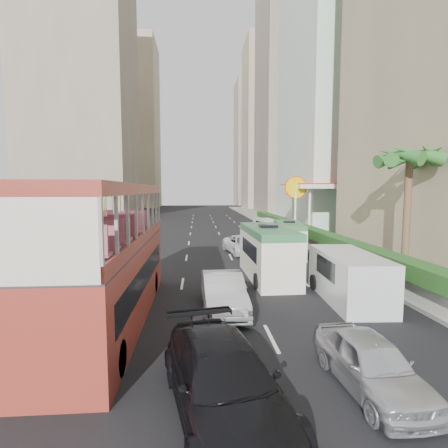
{
  "coord_description": "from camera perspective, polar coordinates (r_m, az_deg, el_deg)",
  "views": [
    {
      "loc": [
        -2.78,
        -12.88,
        4.84
      ],
      "look_at": [
        -1.5,
        4.0,
        3.2
      ],
      "focal_mm": 28.0,
      "sensor_mm": 36.0,
      "label": 1
    }
  ],
  "objects": [
    {
      "name": "ground_plane",
      "position": [
        14.04,
        7.61,
        -14.69
      ],
      "size": [
        200.0,
        200.0,
        0.0
      ],
      "primitive_type": "plane",
      "color": "black",
      "rests_on": "ground"
    },
    {
      "name": "double_decker_bus",
      "position": [
        13.47,
        -18.15,
        -4.62
      ],
      "size": [
        2.5,
        11.0,
        5.06
      ],
      "primitive_type": "cube",
      "color": "#9D3326",
      "rests_on": "ground"
    },
    {
      "name": "car_silver_lane_a",
      "position": [
        14.5,
        -0.12,
        -13.96
      ],
      "size": [
        1.75,
        4.61,
        1.5
      ],
      "primitive_type": "imported",
      "rotation": [
        0.0,
        0.0,
        0.04
      ],
      "color": "silver",
      "rests_on": "ground"
    },
    {
      "name": "car_silver_lane_b",
      "position": [
        10.07,
        22.71,
        -23.64
      ],
      "size": [
        1.81,
        4.01,
        1.34
      ],
      "primitive_type": "imported",
      "rotation": [
        0.0,
        0.0,
        0.06
      ],
      "color": "silver",
      "rests_on": "ground"
    },
    {
      "name": "car_black",
      "position": [
        8.62,
        -0.05,
        -28.63
      ],
      "size": [
        3.18,
        5.63,
        1.54
      ],
      "primitive_type": "imported",
      "rotation": [
        0.0,
        0.0,
        0.2
      ],
      "color": "black",
      "rests_on": "ground"
    },
    {
      "name": "van_asset",
      "position": [
        26.9,
        3.19,
        -4.84
      ],
      "size": [
        3.09,
        5.25,
        1.37
      ],
      "primitive_type": "imported",
      "rotation": [
        0.0,
        0.0,
        0.17
      ],
      "color": "silver",
      "rests_on": "ground"
    },
    {
      "name": "minibus_near",
      "position": [
        19.38,
        7.18,
        -4.72
      ],
      "size": [
        2.32,
        6.41,
        2.81
      ],
      "primitive_type": "cube",
      "rotation": [
        0.0,
        0.0,
        0.03
      ],
      "color": "silver",
      "rests_on": "ground"
    },
    {
      "name": "minibus_far",
      "position": [
        26.49,
        10.52,
        -2.41
      ],
      "size": [
        2.58,
        5.71,
        2.44
      ],
      "primitive_type": "cube",
      "rotation": [
        0.0,
        0.0,
        -0.14
      ],
      "color": "silver",
      "rests_on": "ground"
    },
    {
      "name": "panel_van_near",
      "position": [
        16.44,
        19.67,
        -8.14
      ],
      "size": [
        2.35,
        5.33,
        2.09
      ],
      "primitive_type": "cube",
      "rotation": [
        0.0,
        0.0,
        -0.05
      ],
      "color": "silver",
      "rests_on": "ground"
    },
    {
      "name": "panel_van_far",
      "position": [
        37.37,
        6.96,
        -0.58
      ],
      "size": [
        2.23,
        4.58,
        1.77
      ],
      "primitive_type": "cube",
      "rotation": [
        0.0,
        0.0,
        0.11
      ],
      "color": "silver",
      "rests_on": "ground"
    },
    {
      "name": "sidewalk",
      "position": [
        39.95,
        12.84,
        -1.43
      ],
      "size": [
        6.0,
        120.0,
        0.18
      ],
      "primitive_type": "cube",
      "color": "#99968C",
      "rests_on": "ground"
    },
    {
      "name": "kerb_wall",
      "position": [
        28.64,
        14.0,
        -2.98
      ],
      "size": [
        0.3,
        44.0,
        1.0
      ],
      "primitive_type": "cube",
      "color": "silver",
      "rests_on": "sidewalk"
    },
    {
      "name": "hedge",
      "position": [
        28.53,
        14.04,
        -1.29
      ],
      "size": [
        1.1,
        44.0,
        0.7
      ],
      "primitive_type": "cube",
      "color": "#2D6626",
      "rests_on": "kerb_wall"
    },
    {
      "name": "palm_tree",
      "position": [
        19.97,
        27.66,
        0.71
      ],
      "size": [
        0.36,
        0.36,
        6.4
      ],
      "primitive_type": "cylinder",
      "color": "brown",
      "rests_on": "sidewalk"
    },
    {
      "name": "shell_station",
      "position": [
        38.14,
        15.25,
        2.2
      ],
      "size": [
        6.5,
        8.0,
        5.5
      ],
      "primitive_type": "cube",
      "color": "silver",
      "rests_on": "ground"
    },
    {
      "name": "tower_stripe",
      "position": [
        56.68,
        20.56,
        30.43
      ],
      "size": [
        16.0,
        18.0,
        58.0
      ],
      "primitive_type": "cube",
      "color": "white",
      "rests_on": "ground"
    },
    {
      "name": "tower_mid",
      "position": [
        76.56,
        12.37,
        20.68
      ],
      "size": [
        16.0,
        16.0,
        50.0
      ],
      "primitive_type": "cube",
      "color": "gray",
      "rests_on": "ground"
    },
    {
      "name": "tower_far_a",
      "position": [
        98.43,
        7.59,
        15.53
      ],
      "size": [
        14.0,
        14.0,
        44.0
      ],
      "primitive_type": "cube",
      "color": "tan",
      "rests_on": "ground"
    },
    {
      "name": "tower_far_b",
      "position": [
        119.51,
        5.35,
        12.8
      ],
      "size": [
        14.0,
        14.0,
        40.0
      ],
      "primitive_type": "cube",
      "color": "gray",
      "rests_on": "ground"
    },
    {
      "name": "tower_left_a",
      "position": [
        74.2,
        -22.43,
        21.7
      ],
      "size": [
        18.0,
        18.0,
        52.0
      ],
      "primitive_type": "cube",
      "color": "gray",
      "rests_on": "ground"
    },
    {
      "name": "tower_left_b",
      "position": [
        106.22,
        -15.25,
        15.19
      ],
      "size": [
        16.0,
        16.0,
        46.0
      ],
      "primitive_type": "cube",
      "color": "tan",
      "rests_on": "ground"
    }
  ]
}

